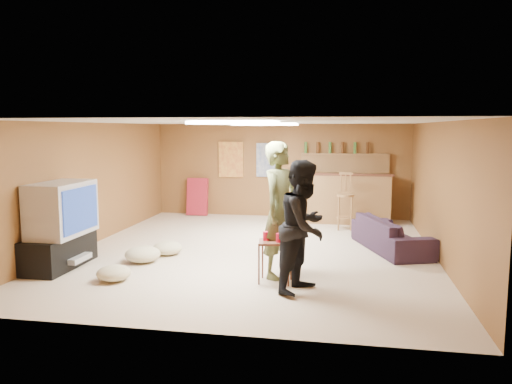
% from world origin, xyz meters
% --- Properties ---
extents(ground, '(7.00, 7.00, 0.00)m').
position_xyz_m(ground, '(0.00, 0.00, 0.00)').
color(ground, beige).
rests_on(ground, ground).
extents(ceiling, '(6.00, 7.00, 0.02)m').
position_xyz_m(ceiling, '(0.00, 0.00, 2.20)').
color(ceiling, silver).
rests_on(ceiling, ground).
extents(wall_back, '(6.00, 0.02, 2.20)m').
position_xyz_m(wall_back, '(0.00, 3.50, 1.10)').
color(wall_back, brown).
rests_on(wall_back, ground).
extents(wall_front, '(6.00, 0.02, 2.20)m').
position_xyz_m(wall_front, '(0.00, -3.50, 1.10)').
color(wall_front, brown).
rests_on(wall_front, ground).
extents(wall_left, '(0.02, 7.00, 2.20)m').
position_xyz_m(wall_left, '(-3.00, 0.00, 1.10)').
color(wall_left, brown).
rests_on(wall_left, ground).
extents(wall_right, '(0.02, 7.00, 2.20)m').
position_xyz_m(wall_right, '(3.00, 0.00, 1.10)').
color(wall_right, brown).
rests_on(wall_right, ground).
extents(tv_stand, '(0.55, 1.30, 0.50)m').
position_xyz_m(tv_stand, '(-2.72, -1.50, 0.25)').
color(tv_stand, black).
rests_on(tv_stand, ground).
extents(dvd_box, '(0.35, 0.50, 0.08)m').
position_xyz_m(dvd_box, '(-2.50, -1.50, 0.15)').
color(dvd_box, '#B2B2B7').
rests_on(dvd_box, tv_stand).
extents(tv_body, '(0.60, 1.10, 0.80)m').
position_xyz_m(tv_body, '(-2.65, -1.50, 0.90)').
color(tv_body, '#B2B2B7').
rests_on(tv_body, tv_stand).
extents(tv_screen, '(0.02, 0.95, 0.65)m').
position_xyz_m(tv_screen, '(-2.34, -1.50, 0.90)').
color(tv_screen, navy).
rests_on(tv_screen, tv_body).
extents(bar_counter, '(2.00, 0.60, 1.10)m').
position_xyz_m(bar_counter, '(1.50, 2.95, 0.55)').
color(bar_counter, brown).
rests_on(bar_counter, ground).
extents(bar_lip, '(2.10, 0.12, 0.05)m').
position_xyz_m(bar_lip, '(1.50, 2.70, 1.10)').
color(bar_lip, '#442115').
rests_on(bar_lip, bar_counter).
extents(bar_shelf, '(2.00, 0.18, 0.05)m').
position_xyz_m(bar_shelf, '(1.50, 3.40, 1.50)').
color(bar_shelf, brown).
rests_on(bar_shelf, bar_backing).
extents(bar_backing, '(2.00, 0.14, 0.60)m').
position_xyz_m(bar_backing, '(1.50, 3.42, 1.20)').
color(bar_backing, brown).
rests_on(bar_backing, bar_counter).
extents(poster_left, '(0.60, 0.03, 0.85)m').
position_xyz_m(poster_left, '(-1.20, 3.46, 1.35)').
color(poster_left, '#BF3F26').
rests_on(poster_left, wall_back).
extents(poster_right, '(0.55, 0.03, 0.80)m').
position_xyz_m(poster_right, '(-0.30, 3.46, 1.35)').
color(poster_right, '#334C99').
rests_on(poster_right, wall_back).
extents(folding_chair_stack, '(0.50, 0.26, 0.91)m').
position_xyz_m(folding_chair_stack, '(-2.00, 3.30, 0.45)').
color(folding_chair_stack, '#A21E2F').
rests_on(folding_chair_stack, ground).
extents(ceiling_panel_front, '(1.20, 0.60, 0.04)m').
position_xyz_m(ceiling_panel_front, '(0.00, -1.50, 2.17)').
color(ceiling_panel_front, white).
rests_on(ceiling_panel_front, ceiling).
extents(ceiling_panel_back, '(1.20, 0.60, 0.04)m').
position_xyz_m(ceiling_panel_back, '(0.00, 1.20, 2.17)').
color(ceiling_panel_back, white).
rests_on(ceiling_panel_back, ceiling).
extents(person_olive, '(0.70, 0.82, 1.92)m').
position_xyz_m(person_olive, '(0.63, -1.38, 0.96)').
color(person_olive, '#5A6238').
rests_on(person_olive, ground).
extents(person_black, '(0.92, 1.02, 1.70)m').
position_xyz_m(person_black, '(1.01, -1.95, 0.85)').
color(person_black, black).
rests_on(person_black, ground).
extents(sofa, '(1.34, 2.05, 0.56)m').
position_xyz_m(sofa, '(2.32, 0.50, 0.28)').
color(sofa, black).
rests_on(sofa, ground).
extents(tray_table, '(0.49, 0.41, 0.57)m').
position_xyz_m(tray_table, '(0.60, -1.66, 0.29)').
color(tray_table, '#442115').
rests_on(tray_table, ground).
extents(cup_red_near, '(0.09, 0.09, 0.12)m').
position_xyz_m(cup_red_near, '(0.47, -1.63, 0.64)').
color(cup_red_near, red).
rests_on(cup_red_near, tray_table).
extents(cup_red_far, '(0.09, 0.09, 0.12)m').
position_xyz_m(cup_red_far, '(0.66, -1.72, 0.63)').
color(cup_red_far, red).
rests_on(cup_red_far, tray_table).
extents(cup_blue, '(0.08, 0.08, 0.11)m').
position_xyz_m(cup_blue, '(0.74, -1.55, 0.63)').
color(cup_blue, navy).
rests_on(cup_blue, tray_table).
extents(bar_stool_left, '(0.45, 0.45, 1.26)m').
position_xyz_m(bar_stool_left, '(0.53, 2.72, 0.63)').
color(bar_stool_left, brown).
rests_on(bar_stool_left, ground).
extents(bar_stool_right, '(0.41, 0.41, 1.17)m').
position_xyz_m(bar_stool_right, '(1.53, 2.16, 0.59)').
color(bar_stool_right, brown).
rests_on(bar_stool_right, ground).
extents(cushion_near_tv, '(0.60, 0.60, 0.25)m').
position_xyz_m(cushion_near_tv, '(-1.60, -1.00, 0.13)').
color(cushion_near_tv, tan).
rests_on(cushion_near_tv, ground).
extents(cushion_mid, '(0.54, 0.54, 0.22)m').
position_xyz_m(cushion_mid, '(-1.38, -0.48, 0.11)').
color(cushion_mid, tan).
rests_on(cushion_mid, ground).
extents(cushion_far, '(0.52, 0.52, 0.21)m').
position_xyz_m(cushion_far, '(-1.61, -1.99, 0.11)').
color(cushion_far, tan).
rests_on(cushion_far, ground).
extents(bottle_row, '(1.48, 0.08, 0.26)m').
position_xyz_m(bottle_row, '(1.30, 3.38, 1.65)').
color(bottle_row, '#3F7233').
rests_on(bottle_row, bar_shelf).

